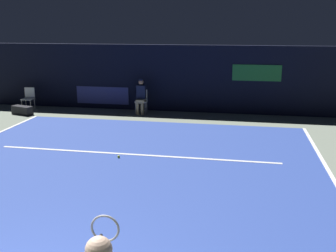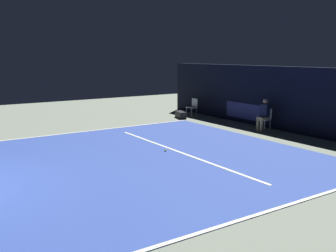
{
  "view_description": "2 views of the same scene",
  "coord_description": "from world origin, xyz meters",
  "px_view_note": "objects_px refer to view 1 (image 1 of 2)",
  "views": [
    {
      "loc": [
        2.7,
        -2.93,
        3.35
      ],
      "look_at": [
        1.01,
        6.09,
        0.97
      ],
      "focal_mm": 41.98,
      "sensor_mm": 36.0,
      "label": 1
    },
    {
      "loc": [
        9.73,
        -0.21,
        3.05
      ],
      "look_at": [
        0.63,
        5.75,
        1.04
      ],
      "focal_mm": 41.15,
      "sensor_mm": 36.0,
      "label": 2
    }
  ],
  "objects_px": {
    "line_judge_on_chair": "(141,96)",
    "equipment_bag": "(22,110)",
    "tennis_ball": "(119,157)",
    "courtside_chair_near": "(29,97)"
  },
  "relations": [
    {
      "from": "tennis_ball",
      "to": "equipment_bag",
      "type": "bearing_deg",
      "value": 140.72
    },
    {
      "from": "line_judge_on_chair",
      "to": "courtside_chair_near",
      "type": "bearing_deg",
      "value": -178.55
    },
    {
      "from": "line_judge_on_chair",
      "to": "equipment_bag",
      "type": "distance_m",
      "value": 4.6
    },
    {
      "from": "line_judge_on_chair",
      "to": "equipment_bag",
      "type": "height_order",
      "value": "line_judge_on_chair"
    },
    {
      "from": "courtside_chair_near",
      "to": "tennis_ball",
      "type": "distance_m",
      "value": 7.49
    },
    {
      "from": "courtside_chair_near",
      "to": "tennis_ball",
      "type": "xyz_separation_m",
      "value": [
        5.42,
        -5.15,
        -0.46
      ]
    },
    {
      "from": "courtside_chair_near",
      "to": "equipment_bag",
      "type": "distance_m",
      "value": 0.98
    },
    {
      "from": "tennis_ball",
      "to": "equipment_bag",
      "type": "xyz_separation_m",
      "value": [
        -5.21,
        4.26,
        0.11
      ]
    },
    {
      "from": "tennis_ball",
      "to": "line_judge_on_chair",
      "type": "bearing_deg",
      "value": 98.11
    },
    {
      "from": "tennis_ball",
      "to": "courtside_chair_near",
      "type": "bearing_deg",
      "value": 136.45
    }
  ]
}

